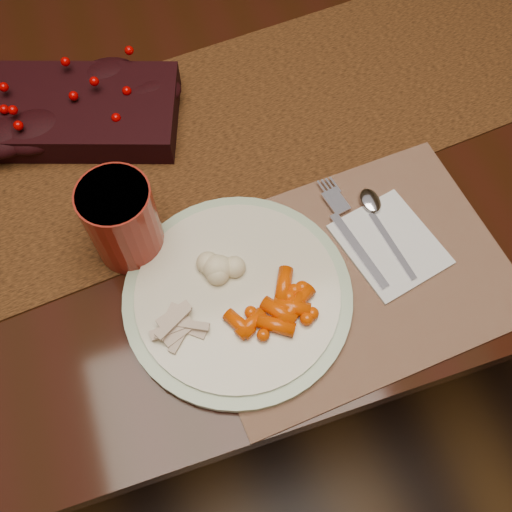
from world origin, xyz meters
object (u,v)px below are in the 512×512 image
object	(u,v)px
centerpiece	(72,108)
napkin	(390,244)
red_cup	(123,221)
baby_carrots	(269,312)
turkey_shreds	(182,323)
mashed_potatoes	(216,258)
dining_table	(212,232)
placemat_main	(350,274)
dinner_plate	(238,295)

from	to	relation	value
centerpiece	napkin	bearing A→B (deg)	-43.68
napkin	red_cup	bearing A→B (deg)	148.79
baby_carrots	turkey_shreds	bearing A→B (deg)	169.36
mashed_potatoes	red_cup	distance (m)	0.13
dining_table	mashed_potatoes	world-z (taller)	mashed_potatoes
centerpiece	placemat_main	world-z (taller)	centerpiece
turkey_shreds	napkin	world-z (taller)	turkey_shreds
dining_table	red_cup	world-z (taller)	red_cup
mashed_potatoes	red_cup	bearing A→B (deg)	143.80
dinner_plate	napkin	distance (m)	0.22
centerpiece	dinner_plate	size ratio (longest dim) A/B	1.04
napkin	red_cup	world-z (taller)	red_cup
dining_table	baby_carrots	size ratio (longest dim) A/B	18.48
baby_carrots	napkin	xyz separation A→B (m)	(0.19, 0.05, -0.02)
mashed_potatoes	turkey_shreds	distance (m)	0.10
turkey_shreds	napkin	size ratio (longest dim) A/B	0.52
placemat_main	napkin	distance (m)	0.07
placemat_main	baby_carrots	xyz separation A→B (m)	(-0.13, -0.03, 0.03)
turkey_shreds	red_cup	distance (m)	0.15
placemat_main	red_cup	size ratio (longest dim) A/B	3.28
turkey_shreds	napkin	xyz separation A→B (m)	(0.30, 0.03, -0.02)
placemat_main	baby_carrots	distance (m)	0.13
baby_carrots	red_cup	xyz separation A→B (m)	(-0.14, 0.16, 0.04)
centerpiece	napkin	distance (m)	0.51
placemat_main	dinner_plate	bearing A→B (deg)	170.44
placemat_main	turkey_shreds	bearing A→B (deg)	177.26
centerpiece	turkey_shreds	world-z (taller)	centerpiece
centerpiece	dinner_plate	bearing A→B (deg)	-67.77
placemat_main	red_cup	xyz separation A→B (m)	(-0.27, 0.14, 0.07)
baby_carrots	napkin	size ratio (longest dim) A/B	0.71
dining_table	napkin	bearing A→B (deg)	-58.44
turkey_shreds	placemat_main	bearing A→B (deg)	1.54
turkey_shreds	mashed_potatoes	bearing A→B (deg)	46.34
baby_carrots	turkey_shreds	xyz separation A→B (m)	(-0.11, 0.02, -0.00)
placemat_main	mashed_potatoes	size ratio (longest dim) A/B	5.88
centerpiece	placemat_main	xyz separation A→B (m)	(0.30, -0.38, -0.03)
baby_carrots	napkin	world-z (taller)	baby_carrots
red_cup	mashed_potatoes	bearing A→B (deg)	-36.20
turkey_shreds	centerpiece	bearing A→B (deg)	100.15
dinner_plate	mashed_potatoes	xyz separation A→B (m)	(-0.01, 0.05, 0.03)
mashed_potatoes	red_cup	size ratio (longest dim) A/B	0.56
dining_table	dinner_plate	world-z (taller)	dinner_plate
dining_table	placemat_main	distance (m)	0.52
centerpiece	placemat_main	size ratio (longest dim) A/B	0.75
baby_carrots	dining_table	bearing A→B (deg)	89.66
mashed_potatoes	red_cup	xyz separation A→B (m)	(-0.10, 0.07, 0.03)
baby_carrots	turkey_shreds	world-z (taller)	baby_carrots
mashed_potatoes	centerpiece	bearing A→B (deg)	113.07
baby_carrots	mashed_potatoes	size ratio (longest dim) A/B	1.38
mashed_potatoes	placemat_main	bearing A→B (deg)	-20.18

